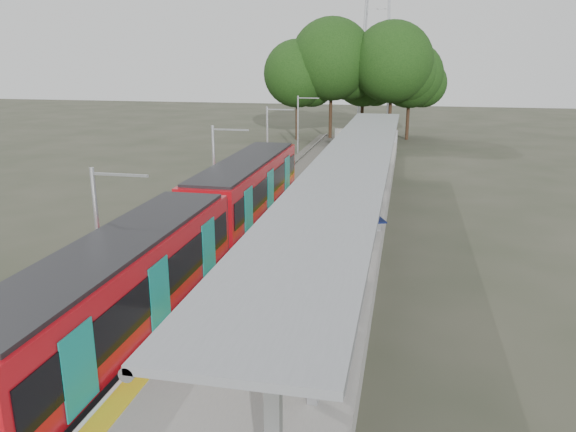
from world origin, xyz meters
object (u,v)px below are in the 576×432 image
Objects in this scene: train at (200,226)px; info_pillar_far at (350,213)px; bench_near at (319,305)px; bench_mid at (376,217)px; bench_far at (380,179)px; info_pillar_near at (261,349)px; litter_bin at (364,199)px.

info_pillar_far is (5.92, 4.01, -0.22)m from train.
bench_near is (5.96, -5.63, -0.52)m from train.
bench_far is at bearing 69.85° from bench_mid.
info_pillar_near is at bearing -120.79° from bench_mid.
info_pillar_near is (4.97, -8.91, -0.36)m from train.
litter_bin is (0.29, 13.80, -0.02)m from bench_near.
train is at bearing -122.70° from bench_far.
litter_bin is (6.26, 8.17, -0.54)m from train.
info_pillar_near reaches higher than bench_near.
train is 10.21m from info_pillar_near.
bench_mid is at bearing 33.55° from train.
train is 15.22m from bench_far.
bench_mid is 1.42m from info_pillar_far.
bench_mid reaches higher than bench_far.
train is 26.90× the size of litter_bin.
bench_near is 13.81m from litter_bin.
info_pillar_near reaches higher than bench_mid.
litter_bin is at bearing 105.01° from info_pillar_near.
litter_bin reaches higher than bench_near.
train reaches higher than bench_mid.
train is 8.55m from bench_mid.
info_pillar_near is (-0.99, -3.28, 0.16)m from bench_near.
bench_mid is (7.11, 4.72, -0.52)m from train.
bench_near is 0.93× the size of info_pillar_near.
bench_mid is at bearing 14.40° from info_pillar_far.
bench_mid is 3.56m from litter_bin.
info_pillar_near is at bearing -94.30° from litter_bin.
bench_mid is 1.51× the size of litter_bin.
info_pillar_far is (0.95, 12.92, 0.14)m from info_pillar_near.
bench_far is 1.37× the size of litter_bin.
train is at bearing 139.42° from bench_near.
info_pillar_far is at bearing -171.23° from bench_mid.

